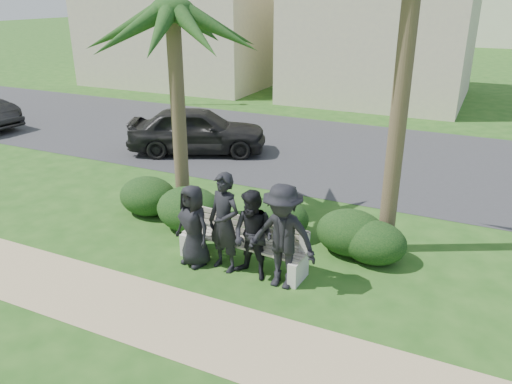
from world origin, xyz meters
TOP-DOWN VIEW (x-y plane):
  - ground at (0.00, 0.00)m, footprint 160.00×160.00m
  - footpath at (0.00, -1.80)m, footprint 30.00×1.60m
  - asphalt_street at (0.00, 8.00)m, footprint 160.00×8.00m
  - stucco_bldg_left at (-12.00, 18.00)m, footprint 10.40×8.40m
  - stucco_bldg_right at (-1.00, 18.00)m, footprint 8.40×8.40m
  - street_lamp at (-9.00, 12.00)m, footprint 0.36×0.36m
  - park_bench at (0.36, 0.26)m, footprint 2.55×0.74m
  - man_a at (-0.49, -0.11)m, footprint 0.89×0.70m
  - man_b at (0.12, -0.02)m, footprint 0.78×0.61m
  - man_c at (0.73, -0.07)m, footprint 0.92×0.78m
  - man_d at (1.31, -0.12)m, footprint 1.25×0.72m
  - hedge_b at (-2.74, 1.46)m, footprint 1.39×1.15m
  - hedge_c at (-1.40, 1.16)m, footprint 1.49×1.23m
  - hedge_d at (0.49, 1.70)m, footprint 1.29×1.07m
  - hedge_e at (2.08, 1.62)m, footprint 1.39×1.15m
  - hedge_f at (2.57, 1.47)m, footprint 1.26×1.04m
  - palm_left at (-1.94, 1.73)m, footprint 3.00×3.00m
  - car_a at (-4.21, 6.08)m, footprint 4.72×3.41m

SIDE VIEW (x-z plane):
  - ground at x=0.00m, z-range 0.00..0.00m
  - footpath at x=0.00m, z-range -0.01..0.01m
  - asphalt_street at x=0.00m, z-range -0.01..0.01m
  - park_bench at x=0.36m, z-range -0.04..0.84m
  - hedge_f at x=2.57m, z-range 0.00..0.82m
  - hedge_d at x=0.49m, z-range 0.00..0.84m
  - hedge_b at x=-2.74m, z-range 0.00..0.90m
  - hedge_e at x=2.08m, z-range 0.00..0.91m
  - hedge_c at x=-1.40m, z-range 0.00..0.97m
  - car_a at x=-4.21m, z-range 0.00..1.49m
  - man_a at x=-0.49m, z-range 0.00..1.60m
  - man_c at x=0.73m, z-range 0.00..1.68m
  - man_b at x=0.12m, z-range 0.00..1.90m
  - man_d at x=1.31m, z-range 0.00..1.92m
  - street_lamp at x=-9.00m, z-range 0.80..5.09m
  - stucco_bldg_left at x=-12.00m, z-range 0.01..7.31m
  - stucco_bldg_right at x=-1.00m, z-range 0.01..7.31m
  - palm_left at x=-1.94m, z-range 1.75..7.19m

